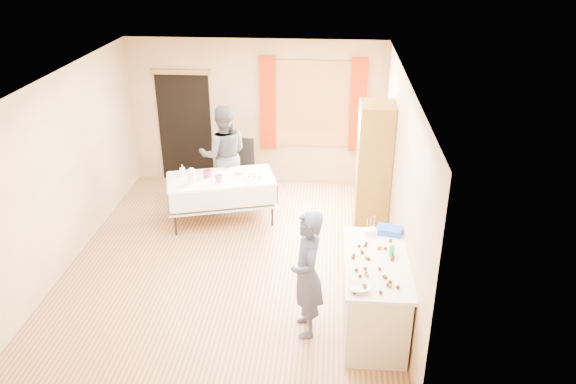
# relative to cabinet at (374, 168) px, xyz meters

# --- Properties ---
(floor) EXTENTS (4.50, 5.50, 0.02)m
(floor) POSITION_rel_cabinet_xyz_m (-1.99, -1.14, -1.01)
(floor) COLOR #9E7047
(floor) RESTS_ON ground
(ceiling) EXTENTS (4.50, 5.50, 0.02)m
(ceiling) POSITION_rel_cabinet_xyz_m (-1.99, -1.14, 1.61)
(ceiling) COLOR white
(ceiling) RESTS_ON floor
(wall_back) EXTENTS (4.50, 0.02, 2.60)m
(wall_back) POSITION_rel_cabinet_xyz_m (-1.99, 1.62, 0.30)
(wall_back) COLOR tan
(wall_back) RESTS_ON floor
(wall_front) EXTENTS (4.50, 0.02, 2.60)m
(wall_front) POSITION_rel_cabinet_xyz_m (-1.99, -3.90, 0.30)
(wall_front) COLOR tan
(wall_front) RESTS_ON floor
(wall_left) EXTENTS (0.02, 5.50, 2.60)m
(wall_left) POSITION_rel_cabinet_xyz_m (-4.25, -1.14, 0.30)
(wall_left) COLOR tan
(wall_left) RESTS_ON floor
(wall_right) EXTENTS (0.02, 5.50, 2.60)m
(wall_right) POSITION_rel_cabinet_xyz_m (0.27, -1.14, 0.30)
(wall_right) COLOR tan
(wall_right) RESTS_ON floor
(window_frame) EXTENTS (1.32, 0.06, 1.52)m
(window_frame) POSITION_rel_cabinet_xyz_m (-0.99, 1.58, 0.50)
(window_frame) COLOR olive
(window_frame) RESTS_ON wall_back
(window_pane) EXTENTS (1.20, 0.02, 1.40)m
(window_pane) POSITION_rel_cabinet_xyz_m (-0.99, 1.56, 0.50)
(window_pane) COLOR white
(window_pane) RESTS_ON wall_back
(curtain_left) EXTENTS (0.28, 0.06, 1.65)m
(curtain_left) POSITION_rel_cabinet_xyz_m (-1.77, 1.53, 0.50)
(curtain_left) COLOR #B52400
(curtain_left) RESTS_ON wall_back
(curtain_right) EXTENTS (0.28, 0.06, 1.65)m
(curtain_right) POSITION_rel_cabinet_xyz_m (-0.21, 1.53, 0.50)
(curtain_right) COLOR #B52400
(curtain_right) RESTS_ON wall_back
(doorway) EXTENTS (0.95, 0.04, 2.00)m
(doorway) POSITION_rel_cabinet_xyz_m (-3.29, 1.59, 0.00)
(doorway) COLOR black
(doorway) RESTS_ON floor
(door_lintel) EXTENTS (1.05, 0.06, 0.08)m
(door_lintel) POSITION_rel_cabinet_xyz_m (-3.29, 1.56, 1.02)
(door_lintel) COLOR olive
(door_lintel) RESTS_ON wall_back
(cabinet) EXTENTS (0.50, 0.60, 1.99)m
(cabinet) POSITION_rel_cabinet_xyz_m (0.00, 0.00, 0.00)
(cabinet) COLOR brown
(cabinet) RESTS_ON floor
(counter) EXTENTS (0.72, 1.53, 0.91)m
(counter) POSITION_rel_cabinet_xyz_m (-0.10, -2.49, -0.54)
(counter) COLOR beige
(counter) RESTS_ON floor
(party_table) EXTENTS (1.83, 1.28, 0.75)m
(party_table) POSITION_rel_cabinet_xyz_m (-2.35, -0.00, -0.55)
(party_table) COLOR black
(party_table) RESTS_ON floor
(chair) EXTENTS (0.48, 0.48, 1.00)m
(chair) POSITION_rel_cabinet_xyz_m (-2.21, 1.00, -0.70)
(chair) COLOR black
(chair) RESTS_ON floor
(girl) EXTENTS (0.71, 0.59, 1.55)m
(girl) POSITION_rel_cabinet_xyz_m (-0.87, -2.62, -0.22)
(girl) COLOR #292C4A
(girl) RESTS_ON floor
(woman) EXTENTS (1.09, 0.98, 1.71)m
(woman) POSITION_rel_cabinet_xyz_m (-2.42, 0.68, -0.14)
(woman) COLOR black
(woman) RESTS_ON floor
(soda_can) EXTENTS (0.07, 0.07, 0.12)m
(soda_can) POSITION_rel_cabinet_xyz_m (0.07, -2.37, -0.03)
(soda_can) COLOR green
(soda_can) RESTS_ON counter
(mixing_bowl) EXTENTS (0.33, 0.33, 0.06)m
(mixing_bowl) POSITION_rel_cabinet_xyz_m (-0.32, -3.06, -0.06)
(mixing_bowl) COLOR white
(mixing_bowl) RESTS_ON counter
(foam_block) EXTENTS (0.18, 0.15, 0.08)m
(foam_block) POSITION_rel_cabinet_xyz_m (-0.15, -1.91, -0.05)
(foam_block) COLOR white
(foam_block) RESTS_ON counter
(blue_basket) EXTENTS (0.34, 0.27, 0.08)m
(blue_basket) POSITION_rel_cabinet_xyz_m (0.08, -1.85, -0.05)
(blue_basket) COLOR blue
(blue_basket) RESTS_ON counter
(pitcher) EXTENTS (0.13, 0.13, 0.22)m
(pitcher) POSITION_rel_cabinet_xyz_m (-2.74, -0.25, -0.14)
(pitcher) COLOR silver
(pitcher) RESTS_ON party_table
(cup_red) EXTENTS (0.18, 0.18, 0.12)m
(cup_red) POSITION_rel_cabinet_xyz_m (-2.56, -0.00, -0.19)
(cup_red) COLOR red
(cup_red) RESTS_ON party_table
(cup_rainbow) EXTENTS (0.25, 0.25, 0.12)m
(cup_rainbow) POSITION_rel_cabinet_xyz_m (-2.34, -0.18, -0.19)
(cup_rainbow) COLOR red
(cup_rainbow) RESTS_ON party_table
(small_bowl) EXTENTS (0.21, 0.21, 0.05)m
(small_bowl) POSITION_rel_cabinet_xyz_m (-2.08, 0.20, -0.22)
(small_bowl) COLOR white
(small_bowl) RESTS_ON party_table
(pastry_tray) EXTENTS (0.34, 0.31, 0.02)m
(pastry_tray) POSITION_rel_cabinet_xyz_m (-1.82, 0.04, -0.24)
(pastry_tray) COLOR white
(pastry_tray) RESTS_ON party_table
(bottle) EXTENTS (0.13, 0.13, 0.18)m
(bottle) POSITION_rel_cabinet_xyz_m (-2.96, 0.03, -0.16)
(bottle) COLOR white
(bottle) RESTS_ON party_table
(cake_balls) EXTENTS (0.50, 1.13, 0.04)m
(cake_balls) POSITION_rel_cabinet_xyz_m (-0.14, -2.61, -0.07)
(cake_balls) COLOR #3F2314
(cake_balls) RESTS_ON counter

